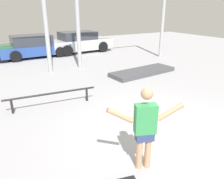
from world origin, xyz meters
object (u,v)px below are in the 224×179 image
(skateboarder, at_px, (145,126))
(parked_car_silver, at_px, (80,42))
(grind_rail, at_px, (51,96))
(manual_pad, at_px, (143,72))
(parked_car_blue, at_px, (34,47))

(skateboarder, distance_m, parked_car_silver, 12.14)
(grind_rail, relative_size, parked_car_silver, 0.63)
(skateboarder, height_order, parked_car_silver, skateboarder)
(grind_rail, bearing_deg, manual_pad, 17.56)
(skateboarder, relative_size, parked_car_silver, 0.38)
(manual_pad, bearing_deg, parked_car_blue, 118.88)
(manual_pad, distance_m, parked_car_blue, 7.35)
(manual_pad, xyz_separation_m, parked_car_silver, (-0.47, 6.49, 0.60))
(grind_rail, xyz_separation_m, parked_car_blue, (1.17, 7.91, 0.28))
(parked_car_blue, xyz_separation_m, parked_car_silver, (3.07, 0.07, 0.04))
(grind_rail, height_order, parked_car_blue, parked_car_blue)
(parked_car_silver, bearing_deg, grind_rail, -121.27)
(grind_rail, bearing_deg, parked_car_blue, 81.59)
(skateboarder, height_order, grind_rail, skateboarder)
(parked_car_blue, height_order, parked_car_silver, parked_car_silver)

